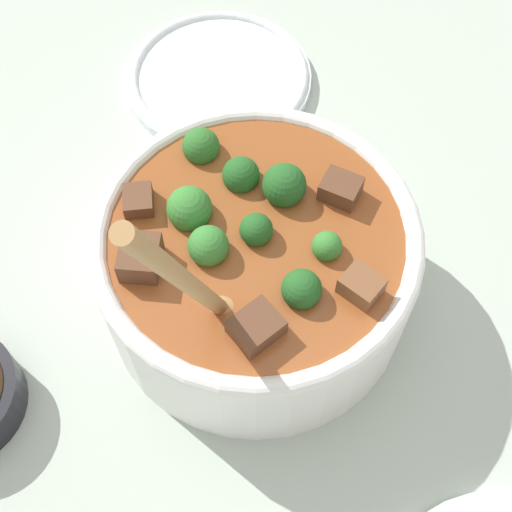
{
  "coord_description": "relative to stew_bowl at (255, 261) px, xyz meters",
  "views": [
    {
      "loc": [
        -0.0,
        0.3,
        0.59
      ],
      "look_at": [
        0.0,
        0.0,
        0.07
      ],
      "focal_mm": 50.0,
      "sensor_mm": 36.0,
      "label": 1
    }
  ],
  "objects": [
    {
      "name": "ground_plane",
      "position": [
        -0.0,
        -0.0,
        -0.07
      ],
      "size": [
        4.0,
        4.0,
        0.0
      ],
      "primitive_type": "plane",
      "color": "#ADBCAD"
    },
    {
      "name": "empty_plate",
      "position": [
        0.04,
        -0.26,
        -0.06
      ],
      "size": [
        0.2,
        0.2,
        0.02
      ],
      "color": "white",
      "rests_on": "ground_plane"
    },
    {
      "name": "stew_bowl",
      "position": [
        0.0,
        0.0,
        0.0
      ],
      "size": [
        0.27,
        0.28,
        0.33
      ],
      "color": "white",
      "rests_on": "ground_plane"
    }
  ]
}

